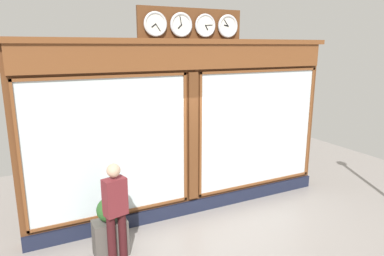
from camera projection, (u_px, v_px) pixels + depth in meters
name	position (u px, v px, depth m)	size (l,w,h in m)	color
shop_facade	(189.00, 128.00, 7.15)	(6.74, 0.42, 4.19)	#5B3319
pedestrian	(116.00, 208.00, 5.61)	(0.40, 0.30, 1.69)	#3A1316
planter_box	(110.00, 238.00, 5.90)	(0.56, 0.36, 0.63)	#4C4742
planter_shrub	(109.00, 210.00, 5.78)	(0.41, 0.41, 0.41)	#285623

